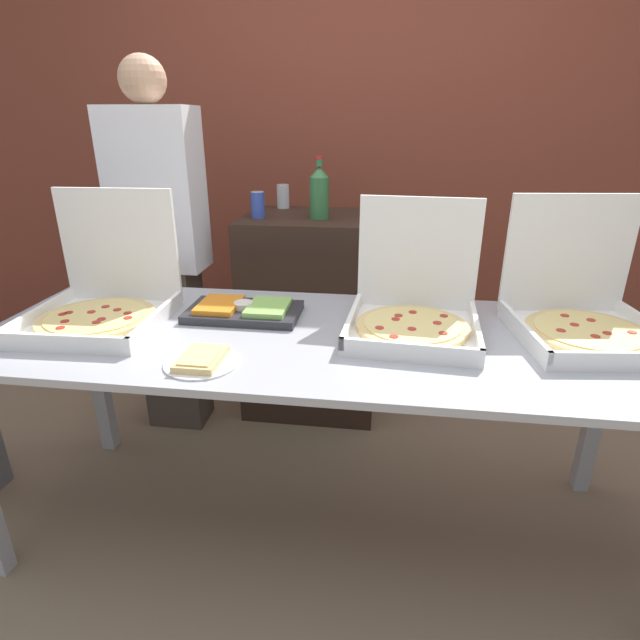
{
  "coord_description": "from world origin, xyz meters",
  "views": [
    {
      "loc": [
        0.21,
        -1.51,
        1.48
      ],
      "look_at": [
        0.0,
        0.0,
        0.87
      ],
      "focal_mm": 28.0,
      "sensor_mm": 36.0,
      "label": 1
    }
  ],
  "objects_px": {
    "pizza_box_near_left": "(414,308)",
    "soda_can_silver": "(283,196)",
    "pizza_box_far_left": "(103,300)",
    "veggie_tray": "(244,310)",
    "soda_can_colored": "(258,205)",
    "paper_plate_front_center": "(201,360)",
    "pizza_box_near_right": "(583,312)",
    "soda_bottle": "(319,192)",
    "person_guest_plaid": "(163,252)"
  },
  "relations": [
    {
      "from": "pizza_box_near_left",
      "to": "soda_can_colored",
      "type": "distance_m",
      "value": 1.08
    },
    {
      "from": "person_guest_plaid",
      "to": "pizza_box_near_right",
      "type": "bearing_deg",
      "value": 162.48
    },
    {
      "from": "soda_bottle",
      "to": "person_guest_plaid",
      "type": "height_order",
      "value": "person_guest_plaid"
    },
    {
      "from": "veggie_tray",
      "to": "paper_plate_front_center",
      "type": "bearing_deg",
      "value": -92.5
    },
    {
      "from": "soda_bottle",
      "to": "soda_can_silver",
      "type": "bearing_deg",
      "value": 130.12
    },
    {
      "from": "pizza_box_far_left",
      "to": "soda_bottle",
      "type": "height_order",
      "value": "soda_bottle"
    },
    {
      "from": "paper_plate_front_center",
      "to": "soda_bottle",
      "type": "bearing_deg",
      "value": 80.61
    },
    {
      "from": "soda_bottle",
      "to": "pizza_box_far_left",
      "type": "bearing_deg",
      "value": -127.03
    },
    {
      "from": "pizza_box_near_right",
      "to": "soda_bottle",
      "type": "height_order",
      "value": "soda_bottle"
    },
    {
      "from": "soda_can_colored",
      "to": "person_guest_plaid",
      "type": "distance_m",
      "value": 0.5
    },
    {
      "from": "pizza_box_near_left",
      "to": "person_guest_plaid",
      "type": "height_order",
      "value": "person_guest_plaid"
    },
    {
      "from": "paper_plate_front_center",
      "to": "veggie_tray",
      "type": "height_order",
      "value": "veggie_tray"
    },
    {
      "from": "pizza_box_near_right",
      "to": "veggie_tray",
      "type": "xyz_separation_m",
      "value": [
        -1.15,
        0.01,
        -0.06
      ]
    },
    {
      "from": "soda_bottle",
      "to": "soda_can_silver",
      "type": "relative_size",
      "value": 2.31
    },
    {
      "from": "pizza_box_near_left",
      "to": "soda_bottle",
      "type": "relative_size",
      "value": 1.62
    },
    {
      "from": "soda_bottle",
      "to": "person_guest_plaid",
      "type": "distance_m",
      "value": 0.79
    },
    {
      "from": "pizza_box_far_left",
      "to": "soda_can_colored",
      "type": "bearing_deg",
      "value": 64.91
    },
    {
      "from": "soda_can_colored",
      "to": "soda_bottle",
      "type": "bearing_deg",
      "value": 3.59
    },
    {
      "from": "pizza_box_near_right",
      "to": "paper_plate_front_center",
      "type": "bearing_deg",
      "value": -168.79
    },
    {
      "from": "paper_plate_front_center",
      "to": "soda_can_colored",
      "type": "relative_size",
      "value": 1.78
    },
    {
      "from": "paper_plate_front_center",
      "to": "person_guest_plaid",
      "type": "bearing_deg",
      "value": 119.53
    },
    {
      "from": "pizza_box_far_left",
      "to": "soda_can_colored",
      "type": "xyz_separation_m",
      "value": [
        0.35,
        0.84,
        0.21
      ]
    },
    {
      "from": "pizza_box_far_left",
      "to": "paper_plate_front_center",
      "type": "bearing_deg",
      "value": -33.95
    },
    {
      "from": "pizza_box_near_right",
      "to": "veggie_tray",
      "type": "height_order",
      "value": "pizza_box_near_right"
    },
    {
      "from": "pizza_box_far_left",
      "to": "pizza_box_near_left",
      "type": "bearing_deg",
      "value": 1.27
    },
    {
      "from": "pizza_box_far_left",
      "to": "paper_plate_front_center",
      "type": "relative_size",
      "value": 2.16
    },
    {
      "from": "pizza_box_near_left",
      "to": "pizza_box_far_left",
      "type": "bearing_deg",
      "value": -172.51
    },
    {
      "from": "soda_can_silver",
      "to": "person_guest_plaid",
      "type": "height_order",
      "value": "person_guest_plaid"
    },
    {
      "from": "pizza_box_near_left",
      "to": "soda_bottle",
      "type": "height_order",
      "value": "soda_bottle"
    },
    {
      "from": "soda_can_silver",
      "to": "pizza_box_near_right",
      "type": "bearing_deg",
      "value": -40.44
    },
    {
      "from": "pizza_box_near_left",
      "to": "soda_can_silver",
      "type": "xyz_separation_m",
      "value": [
        -0.67,
        1.07,
        0.21
      ]
    },
    {
      "from": "veggie_tray",
      "to": "soda_bottle",
      "type": "distance_m",
      "value": 0.84
    },
    {
      "from": "veggie_tray",
      "to": "person_guest_plaid",
      "type": "distance_m",
      "value": 0.76
    },
    {
      "from": "pizza_box_near_right",
      "to": "pizza_box_far_left",
      "type": "relative_size",
      "value": 1.06
    },
    {
      "from": "pizza_box_near_right",
      "to": "soda_can_silver",
      "type": "bearing_deg",
      "value": 132.6
    },
    {
      "from": "soda_can_silver",
      "to": "paper_plate_front_center",
      "type": "bearing_deg",
      "value": -88.16
    },
    {
      "from": "pizza_box_near_right",
      "to": "soda_can_silver",
      "type": "relative_size",
      "value": 4.07
    },
    {
      "from": "soda_bottle",
      "to": "soda_can_silver",
      "type": "xyz_separation_m",
      "value": [
        -0.23,
        0.28,
        -0.06
      ]
    },
    {
      "from": "veggie_tray",
      "to": "soda_can_colored",
      "type": "distance_m",
      "value": 0.79
    },
    {
      "from": "veggie_tray",
      "to": "person_guest_plaid",
      "type": "relative_size",
      "value": 0.23
    },
    {
      "from": "pizza_box_far_left",
      "to": "person_guest_plaid",
      "type": "distance_m",
      "value": 0.64
    },
    {
      "from": "pizza_box_far_left",
      "to": "soda_bottle",
      "type": "bearing_deg",
      "value": 50.59
    },
    {
      "from": "soda_bottle",
      "to": "soda_can_silver",
      "type": "distance_m",
      "value": 0.37
    },
    {
      "from": "pizza_box_near_left",
      "to": "veggie_tray",
      "type": "height_order",
      "value": "pizza_box_near_left"
    },
    {
      "from": "soda_can_colored",
      "to": "pizza_box_far_left",
      "type": "bearing_deg",
      "value": -112.71
    },
    {
      "from": "soda_can_silver",
      "to": "pizza_box_far_left",
      "type": "bearing_deg",
      "value": -109.99
    },
    {
      "from": "pizza_box_near_right",
      "to": "pizza_box_near_left",
      "type": "bearing_deg",
      "value": 176.45
    },
    {
      "from": "soda_can_colored",
      "to": "pizza_box_near_right",
      "type": "bearing_deg",
      "value": -30.06
    },
    {
      "from": "soda_can_silver",
      "to": "soda_bottle",
      "type": "bearing_deg",
      "value": -49.88
    },
    {
      "from": "veggie_tray",
      "to": "soda_can_colored",
      "type": "relative_size",
      "value": 3.27
    }
  ]
}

